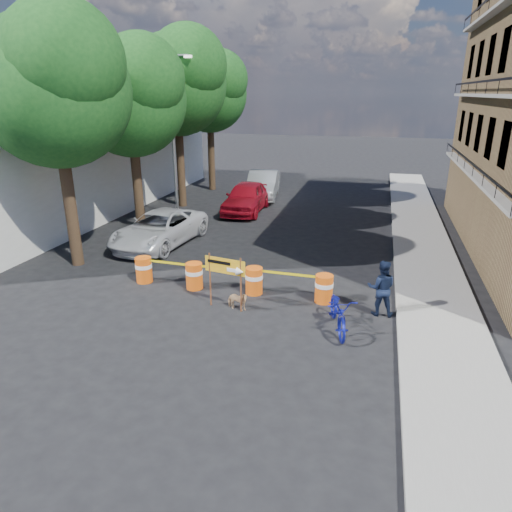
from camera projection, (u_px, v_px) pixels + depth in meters
The scene contains 19 objects.
ground at pixel (229, 306), 14.16m from camera, with size 120.00×120.00×0.00m, color black.
sidewalk_east at pixel (425, 258), 18.08m from camera, with size 2.40×40.00×0.15m, color gray.
white_building at pixel (63, 154), 25.41m from camera, with size 8.00×22.00×6.00m, color silver.
tree_near at pixel (56, 89), 15.48m from camera, with size 5.46×5.20×9.15m.
tree_mid_a at pixel (131, 99), 20.14m from camera, with size 5.25×5.00×8.68m.
tree_mid_b at pixel (177, 83), 24.44m from camera, with size 5.67×5.40×9.62m.
tree_far at pixel (210, 93), 29.16m from camera, with size 5.04×4.80×8.84m.
streetlamp at pixel (174, 132), 22.77m from camera, with size 1.25×0.18×8.00m.
barrel_far_left at pixel (144, 269), 15.84m from camera, with size 0.58×0.58×0.90m.
barrel_mid_left at pixel (194, 275), 15.30m from camera, with size 0.58×0.58×0.90m.
barrel_mid_right at pixel (254, 280), 14.92m from camera, with size 0.58×0.58×0.90m.
barrel_far_right at pixel (324, 288), 14.30m from camera, with size 0.58×0.58×0.90m.
detour_sign at pixel (230, 271), 13.54m from camera, with size 1.33×0.39×1.72m.
pedestrian at pixel (381, 288), 13.37m from camera, with size 0.83×0.65×1.70m, color black.
bicycle at pixel (340, 295), 12.42m from camera, with size 0.74×1.12×2.13m, color #121792.
dog at pixel (237, 301), 13.82m from camera, with size 0.33×0.72×0.61m, color #D9AD7C.
suv_white at pixel (160, 229), 19.66m from camera, with size 2.39×5.19×1.44m, color silver.
sedan_red at pixel (246, 197), 25.08m from camera, with size 1.95×4.84×1.65m, color #A60D1E.
sedan_silver at pixel (263, 185), 28.50m from camera, with size 1.75×5.02×1.65m, color #B3B7BB.
Camera 1 is at (4.12, -12.15, 6.26)m, focal length 32.00 mm.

